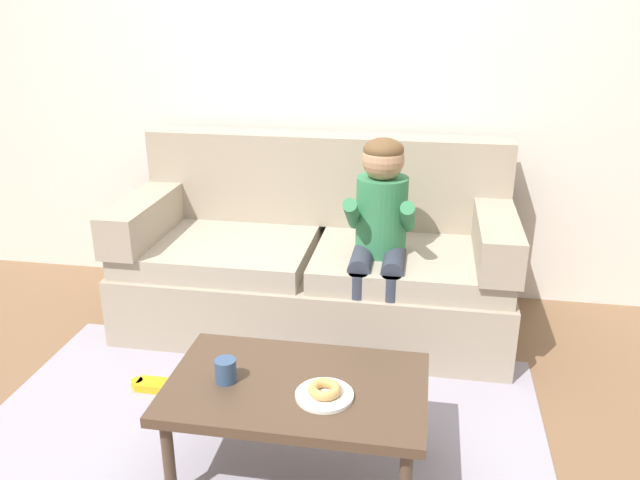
# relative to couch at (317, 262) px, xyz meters

# --- Properties ---
(ground) EXTENTS (10.00, 10.00, 0.00)m
(ground) POSITION_rel_couch_xyz_m (-0.06, -0.86, -0.36)
(ground) COLOR brown
(wall_back) EXTENTS (8.00, 0.10, 2.80)m
(wall_back) POSITION_rel_couch_xyz_m (-0.06, 0.54, 1.04)
(wall_back) COLOR silver
(wall_back) RESTS_ON ground
(area_rug) EXTENTS (2.40, 1.63, 0.01)m
(area_rug) POSITION_rel_couch_xyz_m (-0.06, -1.11, -0.35)
(area_rug) COLOR #9993A3
(area_rug) RESTS_ON ground
(couch) EXTENTS (2.07, 0.90, 1.02)m
(couch) POSITION_rel_couch_xyz_m (0.00, 0.00, 0.00)
(couch) COLOR tan
(couch) RESTS_ON ground
(coffee_table) EXTENTS (0.96, 0.60, 0.40)m
(coffee_table) POSITION_rel_couch_xyz_m (0.15, -1.25, 0.00)
(coffee_table) COLOR #4C3828
(coffee_table) RESTS_ON ground
(person_child) EXTENTS (0.34, 0.58, 1.10)m
(person_child) POSITION_rel_couch_xyz_m (0.36, -0.21, 0.31)
(person_child) COLOR #337A4C
(person_child) RESTS_ON ground
(plate) EXTENTS (0.21, 0.21, 0.01)m
(plate) POSITION_rel_couch_xyz_m (0.26, -1.32, 0.05)
(plate) COLOR white
(plate) RESTS_ON coffee_table
(donut) EXTENTS (0.15, 0.15, 0.04)m
(donut) POSITION_rel_couch_xyz_m (0.26, -1.32, 0.08)
(donut) COLOR tan
(donut) RESTS_ON plate
(mug) EXTENTS (0.08, 0.08, 0.09)m
(mug) POSITION_rel_couch_xyz_m (-0.11, -1.28, 0.09)
(mug) COLOR #334C72
(mug) RESTS_ON coffee_table
(toy_controller) EXTENTS (0.23, 0.09, 0.05)m
(toy_controller) POSITION_rel_couch_xyz_m (-0.63, -0.83, -0.33)
(toy_controller) COLOR gold
(toy_controller) RESTS_ON ground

